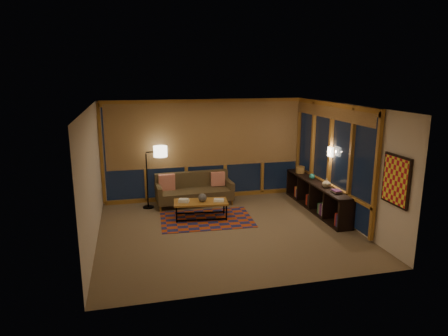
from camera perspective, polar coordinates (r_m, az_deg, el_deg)
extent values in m
cube|color=#806E52|center=(8.86, 0.49, -8.89)|extent=(5.50, 5.00, 0.01)
cube|color=beige|center=(8.23, 0.53, 8.79)|extent=(5.50, 5.00, 0.01)
cube|color=beige|center=(10.83, -2.69, 2.68)|extent=(5.50, 0.01, 2.70)
cube|color=beige|center=(6.14, 6.18, -5.77)|extent=(5.50, 0.01, 2.70)
cube|color=beige|center=(8.24, -18.39, -1.42)|extent=(0.01, 5.00, 2.70)
cube|color=beige|center=(9.48, 16.87, 0.56)|extent=(0.01, 5.00, 2.70)
cube|color=#A63A0F|center=(9.48, -2.50, -7.33)|extent=(2.20, 1.53, 0.01)
sphere|color=black|center=(9.40, -3.10, -4.23)|extent=(0.24, 0.24, 0.20)
cylinder|color=#976D43|center=(10.99, 10.84, -0.23)|extent=(0.27, 0.27, 0.18)
sphere|color=#217B6C|center=(10.40, 12.46, -1.18)|extent=(0.17, 0.17, 0.14)
imported|color=tan|center=(9.74, 14.42, -2.07)|extent=(0.24, 0.24, 0.21)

